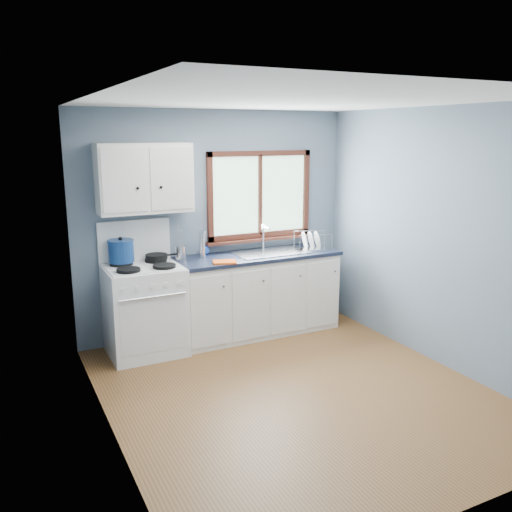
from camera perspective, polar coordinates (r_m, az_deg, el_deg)
name	(u,v)px	position (r m, az deg, el deg)	size (l,w,h in m)	color
floor	(296,393)	(4.98, 4.23, -14.14)	(3.20, 3.60, 0.02)	brown
ceiling	(301,99)	(4.45, 4.78, 16.18)	(3.20, 3.60, 0.02)	white
wall_back	(216,223)	(6.15, -4.21, 3.46)	(3.20, 0.02, 2.50)	slate
wall_front	(469,319)	(3.20, 21.47, -6.23)	(3.20, 0.02, 2.50)	slate
wall_left	(103,277)	(3.99, -15.78, -2.11)	(0.02, 3.60, 2.50)	slate
wall_right	(441,238)	(5.54, 18.94, 1.76)	(0.02, 3.60, 2.50)	slate
gas_range	(145,307)	(5.72, -11.65, -5.29)	(0.76, 0.69, 1.36)	white
base_cabinets	(257,298)	(6.20, 0.09, -4.41)	(1.85, 0.60, 0.88)	white
countertop	(257,256)	(6.07, 0.09, 0.01)	(1.89, 0.64, 0.04)	black
sink	(271,258)	(6.16, 1.59, -0.20)	(0.84, 0.46, 0.44)	silver
window	(260,201)	(6.30, 0.42, 5.79)	(1.36, 0.10, 1.03)	#9EC6A8
upper_cabinets	(144,178)	(5.64, -11.67, 8.02)	(0.95, 0.35, 0.70)	white
skillet	(157,256)	(5.77, -10.40, -0.05)	(0.36, 0.25, 0.05)	black
stockpot	(121,251)	(5.68, -14.02, 0.54)	(0.32, 0.32, 0.26)	navy
utensil_crock	(181,252)	(5.85, -7.92, 0.37)	(0.13, 0.13, 0.37)	silver
thermos	(202,244)	(5.89, -5.70, 1.23)	(0.07, 0.07, 0.30)	silver
soap_bottle	(205,244)	(6.02, -5.40, 1.25)	(0.10, 0.10, 0.25)	blue
dish_towel	(224,262)	(5.67, -3.34, -0.63)	(0.24, 0.17, 0.02)	#D5490E
dish_rack	(312,244)	(6.37, 5.89, 1.24)	(0.47, 0.41, 0.21)	silver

